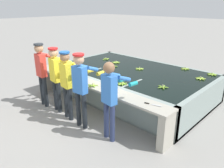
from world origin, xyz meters
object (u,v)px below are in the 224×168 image
worker_2 (68,79)px  banana_bunch_floating_5 (107,72)px  worker_0 (42,69)px  banana_bunch_floating_1 (113,66)px  banana_bunch_floating_3 (122,84)px  knife_1 (150,104)px  banana_bunch_floating_0 (163,87)px  banana_bunch_floating_6 (212,74)px  banana_bunch_ledge_1 (54,71)px  worker_3 (81,83)px  banana_bunch_floating_9 (200,79)px  banana_bunch_floating_4 (139,69)px  banana_bunch_ledge_0 (93,85)px  worker_4 (110,94)px  knife_0 (51,67)px  banana_bunch_floating_7 (116,62)px  worker_1 (56,73)px  banana_bunch_floating_8 (106,59)px  banana_bunch_floating_2 (185,69)px

worker_2 → banana_bunch_floating_5: bearing=97.9°
worker_0 → banana_bunch_floating_1: (0.65, 2.10, -0.24)m
banana_bunch_floating_3 → knife_1: bearing=-22.1°
banana_bunch_floating_0 → banana_bunch_floating_6: bearing=75.3°
banana_bunch_ledge_1 → worker_3: bearing=-15.2°
worker_0 → banana_bunch_floating_1: worker_0 is taller
banana_bunch_floating_9 → knife_1: size_ratio=0.81×
worker_3 → banana_bunch_floating_0: 1.96m
worker_2 → banana_bunch_floating_3: worker_2 is taller
banana_bunch_floating_4 → knife_1: (1.65, -1.84, -0.01)m
banana_bunch_floating_4 → banana_bunch_ledge_0: 1.96m
banana_bunch_floating_3 → worker_4: bearing=-60.5°
worker_4 → banana_bunch_floating_3: (-0.56, 1.00, -0.18)m
worker_3 → knife_0: (-2.34, 0.68, -0.24)m
banana_bunch_floating_4 → banana_bunch_floating_9: size_ratio=1.01×
knife_1 → worker_0: bearing=-168.8°
banana_bunch_floating_7 → banana_bunch_floating_9: size_ratio=1.00×
worker_1 → banana_bunch_floating_7: size_ratio=6.09×
banana_bunch_floating_1 → knife_1: size_ratio=0.69×
worker_3 → banana_bunch_floating_6: bearing=65.0°
banana_bunch_floating_3 → banana_bunch_floating_9: 2.16m
knife_1 → banana_bunch_floating_5: bearing=156.7°
worker_1 → banana_bunch_floating_3: 1.70m
banana_bunch_floating_1 → banana_bunch_floating_3: 1.62m
banana_bunch_floating_3 → knife_0: bearing=-171.0°
banana_bunch_floating_8 → knife_0: size_ratio=0.82×
worker_2 → banana_bunch_ledge_1: size_ratio=6.06×
banana_bunch_floating_9 → knife_0: bearing=-150.6°
worker_1 → banana_bunch_ledge_1: worker_1 is taller
banana_bunch_floating_6 → banana_bunch_floating_8: same height
worker_2 → knife_0: 1.92m
banana_bunch_floating_0 → banana_bunch_ledge_0: banana_bunch_ledge_0 is taller
banana_bunch_floating_4 → banana_bunch_floating_5: size_ratio=1.07×
banana_bunch_floating_0 → banana_bunch_ledge_1: size_ratio=0.98×
banana_bunch_floating_4 → banana_bunch_floating_6: bearing=28.1°
worker_0 → banana_bunch_floating_7: bearing=81.4°
banana_bunch_floating_7 → knife_0: (-1.07, -1.85, -0.01)m
worker_2 → worker_4: bearing=2.6°
banana_bunch_ledge_0 → banana_bunch_floating_3: bearing=53.6°
worker_2 → banana_bunch_ledge_0: size_ratio=6.14×
worker_0 → worker_2: size_ratio=1.03×
banana_bunch_floating_0 → banana_bunch_floating_5: size_ratio=1.04×
banana_bunch_floating_1 → knife_0: bearing=-133.1°
worker_3 → worker_4: 0.82m
banana_bunch_floating_2 → banana_bunch_floating_7: 2.25m
worker_1 → banana_bunch_floating_0: bearing=34.6°
banana_bunch_floating_5 → banana_bunch_floating_8: 1.54m
banana_bunch_floating_6 → banana_bunch_floating_9: size_ratio=1.00×
banana_bunch_floating_2 → knife_1: banana_bunch_floating_2 is taller
banana_bunch_floating_7 → knife_0: bearing=-120.0°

